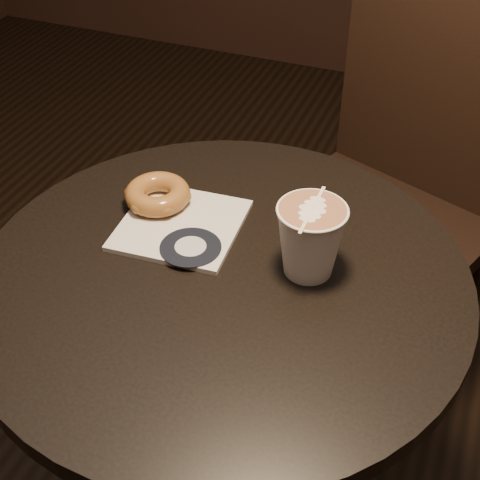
# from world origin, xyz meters

# --- Properties ---
(cafe_table) EXTENTS (0.70, 0.70, 0.75)m
(cafe_table) POSITION_xyz_m (0.00, 0.00, 0.55)
(cafe_table) COLOR black
(cafe_table) RESTS_ON ground
(chair) EXTENTS (0.57, 0.57, 1.11)m
(chair) POSITION_xyz_m (0.16, 0.58, 0.62)
(chair) COLOR black
(chair) RESTS_ON ground
(pastry_bag) EXTENTS (0.19, 0.19, 0.01)m
(pastry_bag) POSITION_xyz_m (-0.10, 0.07, 0.75)
(pastry_bag) COLOR silver
(pastry_bag) RESTS_ON cafe_table
(doughnut) EXTENTS (0.10, 0.10, 0.03)m
(doughnut) POSITION_xyz_m (-0.15, 0.10, 0.77)
(doughnut) COLOR brown
(doughnut) RESTS_ON pastry_bag
(latte_cup) EXTENTS (0.10, 0.10, 0.11)m
(latte_cup) POSITION_xyz_m (0.11, 0.04, 0.80)
(latte_cup) COLOR white
(latte_cup) RESTS_ON cafe_table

